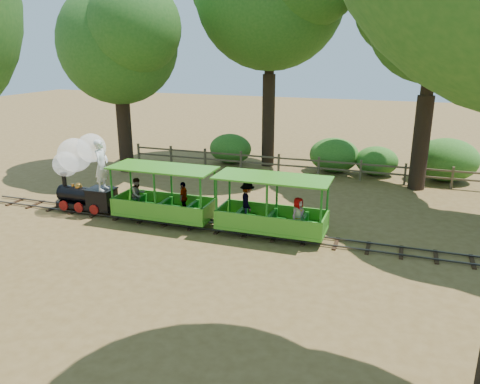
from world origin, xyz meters
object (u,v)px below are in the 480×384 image
(carriage_front, at_px, (162,201))
(fence, at_px, (298,164))
(carriage_rear, at_px, (268,212))
(locomotive, at_px, (81,167))

(carriage_front, bearing_deg, fence, 67.96)
(carriage_rear, xyz_separation_m, fence, (-0.72, 7.96, -0.26))
(carriage_front, distance_m, fence, 8.63)
(carriage_front, height_order, fence, carriage_front)
(carriage_rear, bearing_deg, locomotive, 179.83)
(locomotive, height_order, carriage_rear, locomotive)
(locomotive, bearing_deg, carriage_front, -0.99)
(locomotive, relative_size, carriage_front, 0.83)
(carriage_front, relative_size, fence, 0.21)
(carriage_front, xyz_separation_m, carriage_rear, (3.96, 0.04, 0.03))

